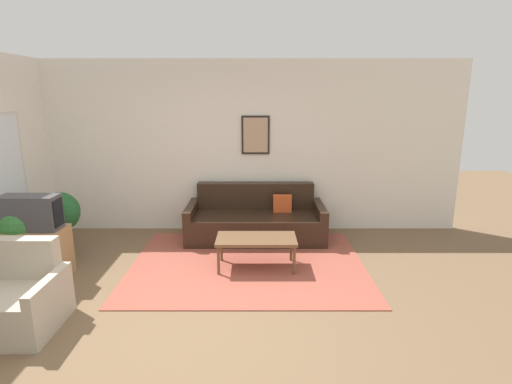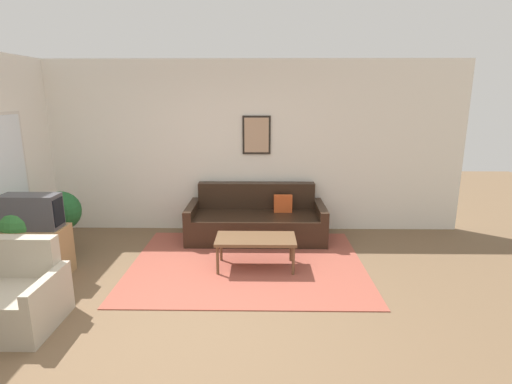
{
  "view_description": "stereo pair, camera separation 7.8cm",
  "coord_description": "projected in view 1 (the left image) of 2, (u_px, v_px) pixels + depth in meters",
  "views": [
    {
      "loc": [
        0.73,
        -3.52,
        2.16
      ],
      "look_at": [
        0.73,
        1.86,
        0.85
      ],
      "focal_mm": 28.0,
      "sensor_mm": 36.0,
      "label": 1
    },
    {
      "loc": [
        0.81,
        -3.52,
        2.16
      ],
      "look_at": [
        0.73,
        1.86,
        0.85
      ],
      "focal_mm": 28.0,
      "sensor_mm": 36.0,
      "label": 2
    }
  ],
  "objects": [
    {
      "name": "ground_plane",
      "position": [
        182.0,
        320.0,
        3.94
      ],
      "size": [
        16.0,
        16.0,
        0.0
      ],
      "primitive_type": "plane",
      "color": "brown"
    },
    {
      "name": "area_rug",
      "position": [
        248.0,
        264.0,
        5.23
      ],
      "size": [
        3.01,
        2.35,
        0.01
      ],
      "color": "#9E4C3D",
      "rests_on": "ground_plane"
    },
    {
      "name": "wall_back",
      "position": [
        211.0,
        147.0,
        6.35
      ],
      "size": [
        8.0,
        0.09,
        2.7
      ],
      "color": "white",
      "rests_on": "ground_plane"
    },
    {
      "name": "couch",
      "position": [
        256.0,
        221.0,
        6.15
      ],
      "size": [
        2.08,
        0.9,
        0.81
      ],
      "color": "black",
      "rests_on": "ground_plane"
    },
    {
      "name": "coffee_table",
      "position": [
        256.0,
        240.0,
        5.03
      ],
      "size": [
        1.01,
        0.51,
        0.41
      ],
      "color": "brown",
      "rests_on": "ground_plane"
    },
    {
      "name": "tv_stand",
      "position": [
        36.0,
        254.0,
        4.78
      ],
      "size": [
        0.72,
        0.46,
        0.62
      ],
      "color": "#A87F51",
      "rests_on": "ground_plane"
    },
    {
      "name": "tv",
      "position": [
        30.0,
        213.0,
        4.66
      ],
      "size": [
        0.67,
        0.28,
        0.41
      ],
      "color": "#424247",
      "rests_on": "tv_stand"
    },
    {
      "name": "armchair",
      "position": [
        15.0,
        301.0,
        3.76
      ],
      "size": [
        0.82,
        0.76,
        0.8
      ],
      "rotation": [
        0.0,
        0.0,
        0.13
      ],
      "color": "#B2A893",
      "rests_on": "ground_plane"
    },
    {
      "name": "potted_plant_tall",
      "position": [
        24.0,
        228.0,
        4.79
      ],
      "size": [
        0.56,
        0.56,
        0.95
      ],
      "color": "beige",
      "rests_on": "ground_plane"
    },
    {
      "name": "potted_plant_by_window",
      "position": [
        60.0,
        214.0,
        5.46
      ],
      "size": [
        0.54,
        0.54,
        0.88
      ],
      "color": "slate",
      "rests_on": "ground_plane"
    },
    {
      "name": "potted_plant_small",
      "position": [
        39.0,
        230.0,
        5.44
      ],
      "size": [
        0.37,
        0.37,
        0.61
      ],
      "color": "#935638",
      "rests_on": "ground_plane"
    }
  ]
}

